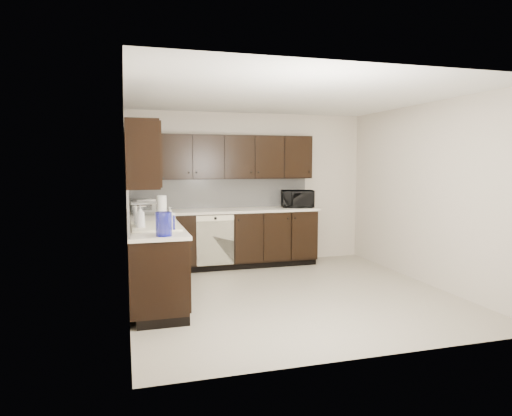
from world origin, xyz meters
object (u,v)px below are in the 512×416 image
(microwave, at_px, (297,199))
(storage_bin, at_px, (147,209))
(sink, at_px, (156,232))
(toaster_oven, at_px, (143,205))
(blue_pitcher, at_px, (164,224))

(microwave, xyz_separation_m, storage_bin, (-2.46, -0.34, -0.06))
(sink, xyz_separation_m, toaster_oven, (-0.07, 1.71, 0.16))
(microwave, height_order, blue_pitcher, microwave)
(sink, xyz_separation_m, microwave, (2.43, 1.70, 0.20))
(storage_bin, xyz_separation_m, blue_pitcher, (0.07, -2.05, 0.04))
(sink, distance_m, toaster_oven, 1.72)
(sink, distance_m, microwave, 2.98)
(sink, distance_m, blue_pitcher, 0.71)
(sink, bearing_deg, storage_bin, 91.32)
(sink, xyz_separation_m, blue_pitcher, (0.04, -0.69, 0.18))
(toaster_oven, relative_size, storage_bin, 0.72)
(blue_pitcher, bearing_deg, toaster_oven, 97.52)
(microwave, bearing_deg, blue_pitcher, -122.86)
(microwave, distance_m, toaster_oven, 2.50)
(storage_bin, height_order, blue_pitcher, blue_pitcher)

